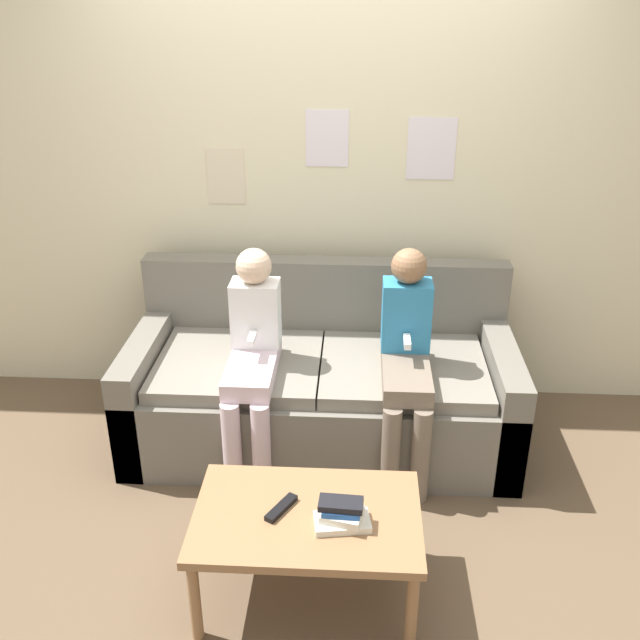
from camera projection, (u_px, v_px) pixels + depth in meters
The scene contains 8 objects.
ground_plane at pixel (315, 502), 3.42m from camera, with size 10.00×10.00×0.00m, color brown.
wall_back at pixel (327, 177), 3.87m from camera, with size 8.00×0.06×2.60m.
couch at pixel (322, 387), 3.81m from camera, with size 2.00×0.90×0.89m.
coffee_table at pixel (307, 523), 2.77m from camera, with size 0.88×0.57×0.40m.
person_left at pixel (253, 351), 3.49m from camera, with size 0.24×0.60×1.10m.
person_right at pixel (406, 354), 3.45m from camera, with size 0.24×0.60×1.11m.
tv_remote at pixel (281, 508), 2.76m from camera, with size 0.12×0.17×0.02m.
book_stack at pixel (342, 514), 2.67m from camera, with size 0.23×0.16×0.11m.
Camera 1 is at (0.18, -2.71, 2.26)m, focal length 40.00 mm.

